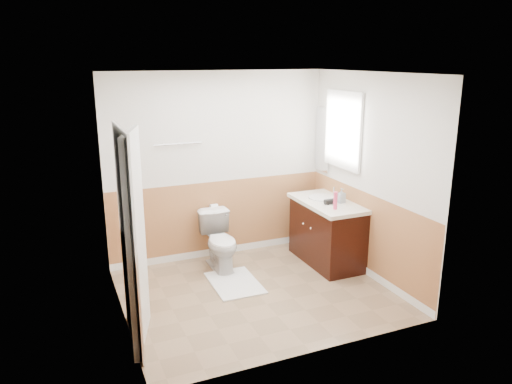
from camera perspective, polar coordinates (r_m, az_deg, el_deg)
name	(u,v)px	position (r m, az deg, el deg)	size (l,w,h in m)	color
floor	(257,293)	(5.84, 0.06, -11.66)	(3.00, 3.00, 0.00)	#8C7051
ceiling	(257,73)	(5.20, 0.07, 13.68)	(3.00, 3.00, 0.00)	white
wall_back	(218,166)	(6.57, -4.40, 2.99)	(3.00, 3.00, 0.00)	silver
wall_front	(315,226)	(4.27, 6.94, -3.93)	(3.00, 3.00, 0.00)	silver
wall_left	(117,205)	(5.01, -15.91, -1.50)	(3.00, 3.00, 0.00)	silver
wall_right	(370,177)	(6.11, 13.11, 1.70)	(3.00, 3.00, 0.00)	silver
wainscot_back	(220,220)	(6.76, -4.24, -3.25)	(3.00, 3.00, 0.00)	#B97A4A
wainscot_front	(312,303)	(4.59, 6.56, -12.76)	(3.00, 3.00, 0.00)	#B97A4A
wainscot_left	(123,275)	(5.27, -15.18, -9.31)	(2.60, 2.60, 0.00)	#B97A4A
wainscot_right	(365,235)	(6.32, 12.61, -4.93)	(2.60, 2.60, 0.00)	#B97A4A
toilet	(220,242)	(6.35, -4.17, -5.78)	(0.41, 0.72, 0.73)	white
bath_mat	(235,283)	(6.05, -2.50, -10.54)	(0.55, 0.80, 0.02)	white
vanity_cabinet	(327,234)	(6.58, 8.24, -4.83)	(0.55, 1.10, 0.80)	black
vanity_knob_left	(311,228)	(6.30, 6.41, -4.23)	(0.03, 0.03, 0.03)	#B8B7BE
vanity_knob_right	(303,224)	(6.46, 5.55, -3.69)	(0.03, 0.03, 0.03)	silver
countertop	(327,203)	(6.44, 8.30, -1.29)	(0.60, 1.15, 0.05)	white
sink_basin	(322,198)	(6.56, 7.71, -0.65)	(0.36, 0.36, 0.02)	white
faucet	(334,192)	(6.63, 9.07, 0.02)	(0.02, 0.02, 0.14)	#BCBBC2
lotion_bottle	(335,201)	(6.09, 9.23, -0.99)	(0.05, 0.05, 0.22)	#DE3963
soap_dispenser	(341,196)	(6.37, 9.90, -0.41)	(0.09, 0.09, 0.19)	#929DA5
hair_dryer_body	(330,201)	(6.30, 8.57, -1.10)	(0.07, 0.07, 0.14)	black
hair_dryer_handle	(328,204)	(6.28, 8.40, -1.43)	(0.03, 0.03, 0.07)	black
mirror_panel	(323,139)	(6.94, 7.77, 6.09)	(0.02, 0.35, 0.90)	silver
window_frame	(343,130)	(6.48, 10.10, 7.12)	(0.04, 0.80, 1.00)	white
window_glass	(344,130)	(6.49, 10.22, 7.13)	(0.01, 0.70, 0.90)	white
door	(136,241)	(4.67, -13.75, -5.55)	(0.05, 0.80, 2.04)	white
door_frame	(128,241)	(4.66, -14.68, -5.55)	(0.02, 0.92, 2.10)	white
door_knob	(137,236)	(5.01, -13.66, -4.95)	(0.06, 0.06, 0.06)	silver
towel_bar	(178,144)	(6.30, -9.07, 5.56)	(0.02, 0.02, 0.62)	silver
tp_holder_bar	(214,208)	(6.61, -4.92, -1.87)	(0.02, 0.02, 0.14)	silver
tp_roll	(214,208)	(6.61, -4.92, -1.87)	(0.11, 0.11, 0.10)	white
tp_sheet	(214,216)	(6.65, -4.90, -2.78)	(0.10, 0.01, 0.16)	white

